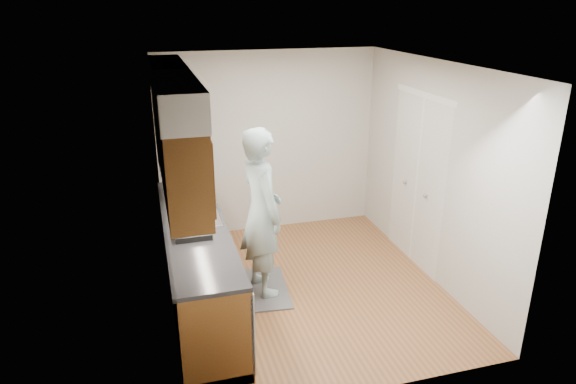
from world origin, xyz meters
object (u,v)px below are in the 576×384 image
at_px(soap_bottle_a, 183,188).
at_px(soap_bottle_b, 196,192).
at_px(person, 261,201).
at_px(steel_can, 207,190).
at_px(dish_rack, 193,233).
at_px(soap_bottle_c, 181,186).

relative_size(soap_bottle_a, soap_bottle_b, 1.49).
height_order(person, soap_bottle_a, person).
relative_size(steel_can, dish_rack, 0.37).
bearing_deg(steel_can, soap_bottle_a, -173.47).
distance_m(soap_bottle_b, steel_can, 0.16).
relative_size(person, soap_bottle_c, 11.31).
xyz_separation_m(person, soap_bottle_c, (-0.78, 0.87, -0.04)).
xyz_separation_m(person, soap_bottle_a, (-0.77, 0.68, -0.01)).
bearing_deg(soap_bottle_c, soap_bottle_b, -57.43).
relative_size(soap_bottle_c, steel_can, 1.47).
relative_size(person, dish_rack, 6.07).
bearing_deg(soap_bottle_b, soap_bottle_c, 122.57).
relative_size(soap_bottle_c, dish_rack, 0.54).
bearing_deg(steel_can, dish_rack, -104.23).
height_order(soap_bottle_a, soap_bottle_c, soap_bottle_a).
relative_size(person, soap_bottle_a, 8.33).
bearing_deg(soap_bottle_b, steel_can, 33.23).
height_order(soap_bottle_b, steel_can, soap_bottle_b).
xyz_separation_m(soap_bottle_c, dish_rack, (0.01, -1.24, -0.07)).
xyz_separation_m(soap_bottle_b, steel_can, (0.13, 0.09, -0.02)).
distance_m(steel_can, dish_rack, 1.12).
bearing_deg(person, dish_rack, 104.72).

